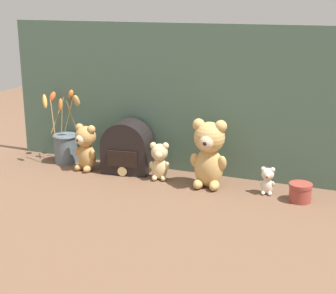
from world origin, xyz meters
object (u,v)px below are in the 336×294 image
object	(u,v)px
vintage_radio	(127,149)
decorative_tin_tall	(300,192)
teddy_bear_medium	(86,146)
teddy_bear_small	(159,160)
flower_vase	(65,143)
teddy_bear_large	(209,152)
teddy_bear_tiny	(267,180)

from	to	relation	value
vintage_radio	decorative_tin_tall	size ratio (longest dim) A/B	2.61
teddy_bear_medium	decorative_tin_tall	xyz separation A→B (m)	(0.90, -0.01, -0.07)
teddy_bear_medium	teddy_bear_small	size ratio (longest dim) A/B	1.29
teddy_bear_medium	vintage_radio	world-z (taller)	vintage_radio
flower_vase	teddy_bear_large	bearing A→B (deg)	-5.04
teddy_bear_large	teddy_bear_tiny	bearing A→B (deg)	2.34
vintage_radio	teddy_bear_large	bearing A→B (deg)	-7.68
flower_vase	teddy_bear_medium	bearing A→B (deg)	-23.25
flower_vase	decorative_tin_tall	distance (m)	1.05
flower_vase	vintage_radio	bearing A→B (deg)	-1.84
teddy_bear_large	teddy_bear_tiny	xyz separation A→B (m)	(0.23, 0.01, -0.09)
vintage_radio	flower_vase	bearing A→B (deg)	178.16
teddy_bear_large	teddy_bear_tiny	distance (m)	0.24
teddy_bear_large	decorative_tin_tall	bearing A→B (deg)	-2.20
teddy_bear_large	teddy_bear_medium	world-z (taller)	teddy_bear_large
teddy_bear_large	teddy_bear_small	xyz separation A→B (m)	(-0.21, 0.01, -0.06)
teddy_bear_medium	vintage_radio	size ratio (longest dim) A/B	0.91
teddy_bear_large	vintage_radio	distance (m)	0.38
teddy_bear_medium	decorative_tin_tall	size ratio (longest dim) A/B	2.38
teddy_bear_medium	teddy_bear_tiny	bearing A→B (deg)	0.67
teddy_bear_tiny	teddy_bear_small	bearing A→B (deg)	-179.92
teddy_bear_small	decorative_tin_tall	distance (m)	0.57
teddy_bear_medium	teddy_bear_tiny	size ratio (longest dim) A/B	1.89
teddy_bear_small	teddy_bear_tiny	bearing A→B (deg)	0.08
teddy_bear_medium	decorative_tin_tall	distance (m)	0.90
teddy_bear_medium	teddy_bear_small	bearing A→B (deg)	1.45
flower_vase	decorative_tin_tall	size ratio (longest dim) A/B	3.79
flower_vase	vintage_radio	world-z (taller)	flower_vase
teddy_bear_small	teddy_bear_tiny	distance (m)	0.44
teddy_bear_small	vintage_radio	bearing A→B (deg)	165.73
teddy_bear_medium	vintage_radio	bearing A→B (deg)	16.42
teddy_bear_medium	flower_vase	bearing A→B (deg)	156.75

